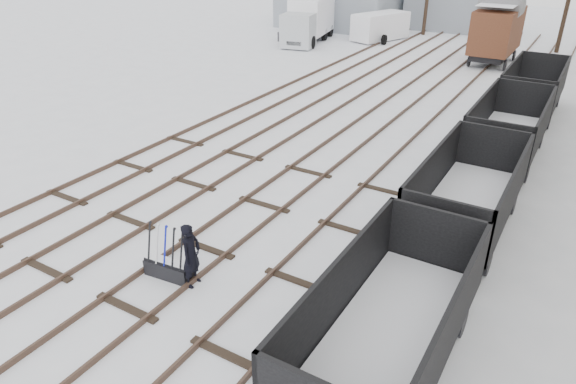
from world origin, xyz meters
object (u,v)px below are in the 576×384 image
Objects in this scene: panel_van at (380,26)px; ground_frame at (168,268)px; worker at (191,255)px; box_van_wagon at (497,29)px; crane at (293,13)px; freight_wagon_a at (387,337)px; lorry at (308,20)px.

ground_frame is at bearing -57.61° from panel_van.
box_van_wagon is (1.49, 28.91, 1.40)m from worker.
crane is at bearing 18.65° from worker.
freight_wagon_a is at bearing -47.58° from crane.
worker is (0.75, 0.10, 0.59)m from ground_frame.
crane is (-13.94, 28.83, 1.29)m from worker.
ground_frame is 31.85m from crane.
freight_wagon_a is 0.78× the size of lorry.
worker is 0.34× the size of box_van_wagon.
lorry is (-14.16, 0.12, -0.57)m from box_van_wagon.
ground_frame is 0.29× the size of box_van_wagon.
panel_van is 7.11m from crane.
crane reaches higher than box_van_wagon.
panel_van is (-7.28, 32.74, 0.82)m from ground_frame.
freight_wagon_a reaches higher than ground_frame.
box_van_wagon is at bearing -10.10° from worker.
crane reaches higher than panel_van.
worker is 32.05m from crane.
crane is (-5.91, -3.81, 1.05)m from panel_van.
lorry reaches higher than panel_van.
worker is at bearing -77.80° from lorry.
ground_frame is at bearing -79.13° from lorry.
box_van_wagon reaches higher than ground_frame.
ground_frame is 0.28× the size of panel_van.
lorry is at bearing -179.71° from box_van_wagon.
crane is at bearing 123.41° from freight_wagon_a.
freight_wagon_a is at bearing -69.91° from lorry.
panel_van reaches higher than ground_frame.
crane is at bearing 108.94° from ground_frame.
box_van_wagon reaches higher than panel_van.
lorry is at bearing -122.20° from panel_van.
box_van_wagon is 14.17m from lorry.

